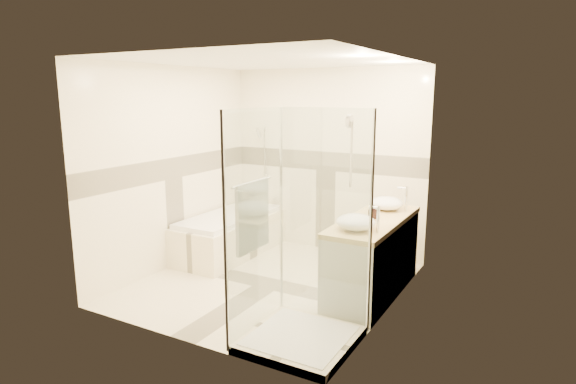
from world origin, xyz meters
The scene contains 12 objects.
room centered at (0.06, 0.01, 1.26)m, with size 2.82×3.02×2.52m.
bathtub centered at (-1.02, 0.65, 0.31)m, with size 0.75×1.70×0.56m.
vanity centered at (1.12, 0.30, 0.43)m, with size 0.58×1.62×0.85m.
shower_enclosure centered at (0.83, -0.97, 0.51)m, with size 0.96×0.93×2.04m.
vessel_sink_near centered at (1.10, 0.78, 0.92)m, with size 0.37×0.37×0.15m, color white.
vessel_sink_far centered at (1.10, -0.19, 0.93)m, with size 0.39×0.39×0.16m, color white.
faucet_near centered at (1.32, 0.78, 1.02)m, with size 0.12×0.03×0.29m.
faucet_far centered at (1.32, -0.19, 1.00)m, with size 0.11×0.03×0.27m.
amenity_bottle_a centered at (1.10, 0.30, 0.92)m, with size 0.07×0.07×0.15m, color black.
amenity_bottle_b centered at (1.10, 0.34, 0.92)m, with size 0.10×0.10×0.13m, color black.
folded_towels centered at (1.10, 0.98, 0.88)m, with size 0.13×0.22×0.07m, color white.
rolled_towel centered at (-1.08, 1.34, 0.61)m, with size 0.10×0.10×0.21m, color white.
Camera 1 is at (2.74, -4.48, 2.15)m, focal length 30.00 mm.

